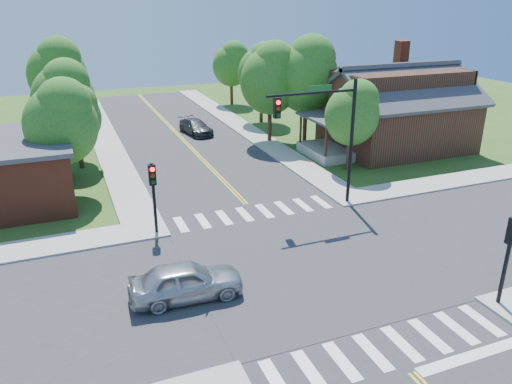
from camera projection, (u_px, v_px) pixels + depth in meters
name	position (u px, v px, depth m)	size (l,w,h in m)	color
ground	(305.00, 265.00, 22.51)	(100.00, 100.00, 0.00)	#33541A
road_ns	(305.00, 265.00, 22.50)	(10.00, 90.00, 0.04)	#2D2D30
road_ew	(305.00, 264.00, 22.50)	(90.00, 10.00, 0.04)	#2D2D30
intersection_patch	(305.00, 265.00, 22.51)	(10.20, 10.20, 0.06)	#2D2D30
sidewalk_ne	(388.00, 141.00, 41.61)	(40.00, 40.00, 0.14)	#9E9B93
crosswalk_north	(255.00, 212.00, 27.85)	(8.85, 2.00, 0.01)	white
crosswalk_south	(387.00, 348.00, 17.13)	(8.85, 2.00, 0.01)	white
centerline	(305.00, 264.00, 22.49)	(0.30, 90.00, 0.01)	yellow
stop_bar	(474.00, 356.00, 16.80)	(4.60, 0.45, 0.09)	white
signal_mast_ne	(326.00, 125.00, 26.91)	(5.30, 0.42, 7.20)	black
signal_pole_se	(510.00, 245.00, 18.61)	(0.34, 0.42, 3.80)	black
signal_pole_nw	(153.00, 186.00, 24.42)	(0.34, 0.42, 3.80)	black
house_ne	(397.00, 106.00, 38.81)	(13.05, 8.80, 7.11)	black
tree_e_a	(354.00, 111.00, 33.38)	(3.70, 3.51, 6.29)	#382314
tree_e_b	(308.00, 72.00, 39.48)	(5.10, 4.85, 8.68)	#382314
tree_e_c	(262.00, 70.00, 46.35)	(4.42, 4.20, 7.52)	#382314
tree_e_d	(232.00, 63.00, 54.41)	(4.08, 3.88, 6.94)	#382314
tree_w_a	(62.00, 120.00, 28.71)	(4.20, 3.99, 7.13)	#382314
tree_w_b	(64.00, 95.00, 34.98)	(4.37, 4.15, 7.42)	#382314
tree_w_c	(58.00, 71.00, 41.94)	(4.89, 4.65, 8.32)	#382314
tree_w_d	(60.00, 75.00, 49.69)	(3.55, 3.37, 6.04)	#382314
tree_house	(271.00, 76.00, 39.63)	(4.82, 4.58, 8.20)	#382314
tree_bldg	(76.00, 114.00, 33.87)	(3.46, 3.29, 5.89)	#382314
car_silver	(186.00, 282.00, 19.74)	(4.61, 2.07, 1.54)	#B2B5B9
car_dgrey	(196.00, 127.00, 43.59)	(2.49, 4.58, 1.26)	#34373A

